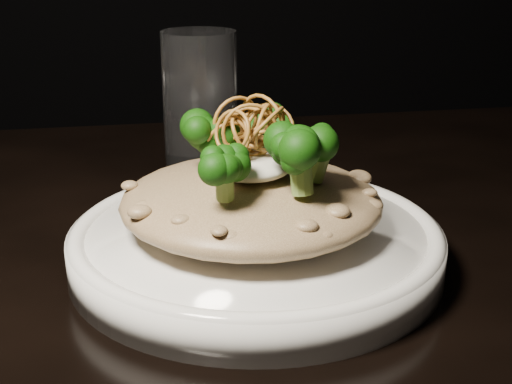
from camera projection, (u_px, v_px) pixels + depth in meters
table at (202, 357)px, 0.55m from camera, size 1.10×0.80×0.75m
plate at (256, 247)px, 0.51m from camera, size 0.26×0.26×0.03m
risotto at (251, 201)px, 0.50m from camera, size 0.18×0.18×0.04m
broccoli at (264, 147)px, 0.48m from camera, size 0.11×0.11×0.04m
cheese at (250, 165)px, 0.48m from camera, size 0.06×0.06×0.02m
shallots at (248, 130)px, 0.48m from camera, size 0.05×0.05×0.03m
drinking_glass at (200, 98)px, 0.72m from camera, size 0.08×0.08×0.13m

